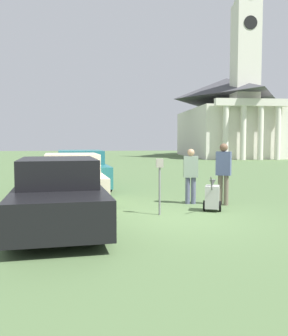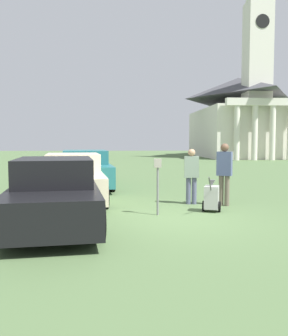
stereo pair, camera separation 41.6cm
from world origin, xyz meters
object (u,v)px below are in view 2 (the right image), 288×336
at_px(person_supervisor, 224,170).
at_px(equipment_cart, 212,197).
at_px(parked_car_black, 55,193).
at_px(parking_meter, 158,176).
at_px(person_worker, 191,173).
at_px(parked_car_cream, 73,180).
at_px(church, 239,112).
at_px(parked_car_teal, 85,170).

distance_m(person_supervisor, equipment_cart, 1.25).
xyz_separation_m(parked_car_black, parking_meter, (2.40, 0.82, 0.30)).
xyz_separation_m(parking_meter, person_worker, (1.15, 1.57, -0.06)).
relative_size(parked_car_black, parked_car_cream, 1.14).
distance_m(parked_car_black, church, 37.54).
height_order(parked_car_teal, church, church).
distance_m(person_worker, equipment_cart, 1.35).
bearing_deg(person_worker, person_supervisor, 169.15).
height_order(parked_car_teal, person_supervisor, person_supervisor).
bearing_deg(parked_car_black, equipment_cart, 9.44).
relative_size(person_worker, equipment_cart, 1.64).
height_order(parked_car_black, person_worker, person_worker).
height_order(parking_meter, equipment_cart, parking_meter).
height_order(person_worker, equipment_cart, person_worker).
distance_m(parked_car_cream, parked_car_teal, 3.61).
bearing_deg(parked_car_black, parking_meter, 11.14).
bearing_deg(parked_car_cream, parked_car_teal, 82.38).
relative_size(parked_car_black, parking_meter, 3.84).
xyz_separation_m(person_worker, church, (11.41, 31.75, 4.27)).
distance_m(parked_car_cream, parking_meter, 3.32).
distance_m(parked_car_cream, person_worker, 3.63).
distance_m(parked_car_teal, person_worker, 5.60).
distance_m(parked_car_black, parking_meter, 2.55).
bearing_deg(person_worker, parked_car_black, 41.47).
distance_m(equipment_cart, church, 35.09).
distance_m(parking_meter, equipment_cart, 1.63).
relative_size(parked_car_cream, parking_meter, 3.37).
xyz_separation_m(parked_car_teal, church, (14.96, 27.43, 4.50)).
height_order(parking_meter, person_worker, person_worker).
relative_size(parked_car_black, church, 0.25).
bearing_deg(parked_car_cream, parked_car_black, -97.60).
xyz_separation_m(parked_car_teal, equipment_cart, (3.87, -5.52, -0.31)).
xyz_separation_m(parked_car_black, person_worker, (3.55, 2.38, 0.23)).
bearing_deg(parked_car_teal, church, 53.76).
relative_size(parked_car_black, equipment_cart, 5.50).
height_order(person_supervisor, equipment_cart, person_supervisor).
relative_size(person_supervisor, equipment_cart, 1.80).
xyz_separation_m(person_supervisor, equipment_cart, (-0.58, -0.90, -0.64)).
bearing_deg(parking_meter, person_supervisor, 31.78).
distance_m(parking_meter, church, 35.85).
xyz_separation_m(parked_car_teal, parking_meter, (2.40, -5.89, 0.29)).
bearing_deg(parked_car_black, church, 58.71).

